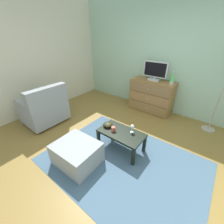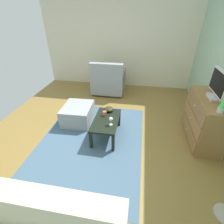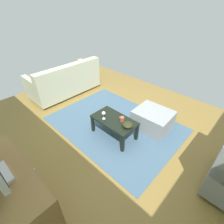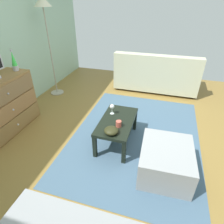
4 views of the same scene
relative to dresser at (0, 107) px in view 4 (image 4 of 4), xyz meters
The scene contains 11 objects.
ground_plane 1.91m from the dresser, 81.88° to the right, with size 5.99×4.78×0.05m, color olive.
area_rug 2.13m from the dresser, 77.22° to the right, with size 2.60×1.90×0.01m, color #435F76.
dresser is the anchor object (origin of this frame).
lava_lamp 0.74m from the dresser, ahead, with size 0.09×0.09×0.33m.
coffee_table 1.80m from the dresser, 82.27° to the right, with size 0.83×0.46×0.39m.
wine_glass 1.71m from the dresser, 76.78° to the right, with size 0.07×0.07×0.16m.
mug 1.85m from the dresser, 86.64° to the right, with size 0.11×0.08×0.08m.
bowl_decorative 1.79m from the dresser, 92.02° to the right, with size 0.18×0.18×0.08m, color #2B2B15.
couch_large 3.18m from the dresser, 42.23° to the right, with size 0.85×1.81×0.85m.
ottoman 2.52m from the dresser, 93.46° to the right, with size 0.70×0.60×0.38m, color #919699.
standing_lamp 1.90m from the dresser, ahead, with size 0.32×0.32×1.90m.
Camera 4 is at (-2.16, -0.51, 1.89)m, focal length 30.42 mm.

